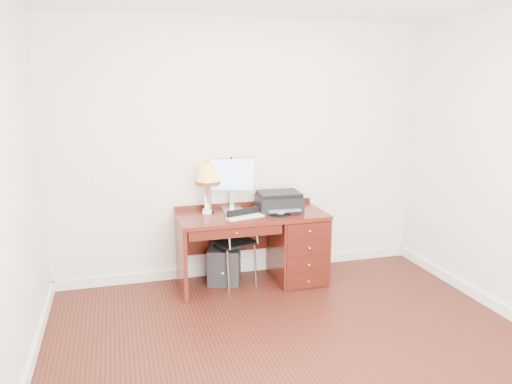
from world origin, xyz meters
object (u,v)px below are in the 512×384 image
object	(u,v)px
monitor	(231,178)
phone	(207,208)
printer	(279,201)
desk	(281,242)
equipment_box	(224,265)
leg_lamp	(208,178)
chair	(234,237)

from	to	relation	value
monitor	phone	bearing A→B (deg)	-149.45
printer	monitor	bearing A→B (deg)	160.06
desk	equipment_box	size ratio (longest dim) A/B	3.99
printer	phone	distance (m)	0.75
printer	equipment_box	xyz separation A→B (m)	(-0.58, 0.05, -0.66)
phone	printer	bearing A→B (deg)	3.28
printer	equipment_box	bearing A→B (deg)	177.40
printer	leg_lamp	xyz separation A→B (m)	(-0.73, 0.10, 0.27)
desk	printer	bearing A→B (deg)	108.48
phone	chair	distance (m)	0.41
leg_lamp	equipment_box	xyz separation A→B (m)	(0.15, -0.05, -0.93)
phone	chair	xyz separation A→B (m)	(0.26, -0.11, -0.30)
monitor	printer	distance (m)	0.56
monitor	equipment_box	distance (m)	0.92
monitor	equipment_box	size ratio (longest dim) A/B	1.42
monitor	equipment_box	xyz separation A→B (m)	(-0.12, -0.14, -0.90)
printer	chair	size ratio (longest dim) A/B	0.55
phone	equipment_box	distance (m)	0.64
printer	phone	xyz separation A→B (m)	(-0.74, 0.09, -0.04)
phone	leg_lamp	bearing A→B (deg)	36.93
printer	leg_lamp	size ratio (longest dim) A/B	0.91
phone	chair	bearing A→B (deg)	-12.16
phone	monitor	bearing A→B (deg)	29.59
monitor	leg_lamp	size ratio (longest dim) A/B	1.06
monitor	leg_lamp	distance (m)	0.28
desk	equipment_box	distance (m)	0.64
equipment_box	printer	bearing A→B (deg)	13.29
desk	chair	size ratio (longest dim) A/B	1.81
monitor	chair	bearing A→B (deg)	-83.63
equipment_box	desk	bearing A→B (deg)	8.98
chair	equipment_box	distance (m)	0.33
desk	leg_lamp	xyz separation A→B (m)	(-0.74, 0.15, 0.71)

